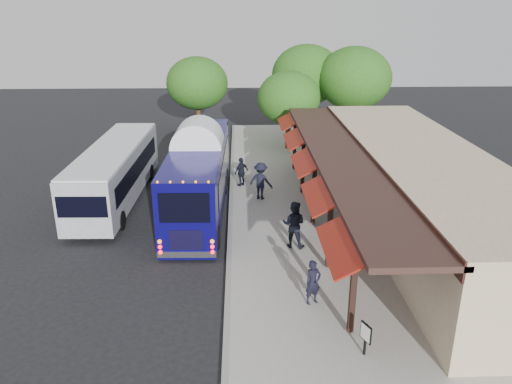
% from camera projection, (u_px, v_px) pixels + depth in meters
% --- Properties ---
extents(ground, '(90.00, 90.00, 0.00)m').
position_uv_depth(ground, '(227.00, 273.00, 18.76)').
color(ground, black).
rests_on(ground, ground).
extents(sidewalk, '(10.00, 40.00, 0.15)m').
position_uv_depth(sidewalk, '(339.00, 225.00, 22.64)').
color(sidewalk, '#9E9B93').
rests_on(sidewalk, ground).
extents(curb, '(0.20, 40.00, 0.16)m').
position_uv_depth(curb, '(230.00, 227.00, 22.48)').
color(curb, gray).
rests_on(curb, ground).
extents(station_shelter, '(8.15, 20.00, 3.60)m').
position_uv_depth(station_shelter, '(417.00, 188.00, 22.13)').
color(station_shelter, tan).
rests_on(station_shelter, ground).
extents(coach_bus, '(2.62, 11.19, 3.55)m').
position_uv_depth(coach_bus, '(199.00, 173.00, 23.94)').
color(coach_bus, '#0B0754').
rests_on(coach_bus, ground).
extents(city_bus, '(2.59, 10.68, 2.85)m').
position_uv_depth(city_bus, '(115.00, 171.00, 25.29)').
color(city_bus, gray).
rests_on(city_bus, ground).
extents(ped_a, '(0.67, 0.56, 1.55)m').
position_uv_depth(ped_a, '(313.00, 282.00, 16.35)').
color(ped_a, black).
rests_on(ped_a, sidewalk).
extents(ped_b, '(1.14, 1.01, 1.97)m').
position_uv_depth(ped_b, '(294.00, 224.00, 20.17)').
color(ped_b, black).
rests_on(ped_b, sidewalk).
extents(ped_c, '(0.95, 0.92, 1.60)m').
position_uv_depth(ped_c, '(241.00, 172.00, 27.13)').
color(ped_c, black).
rests_on(ped_c, sidewalk).
extents(ped_d, '(1.43, 1.17, 1.93)m').
position_uv_depth(ped_d, '(261.00, 181.00, 25.22)').
color(ped_d, black).
rests_on(ped_d, sidewalk).
extents(sign_board, '(0.22, 0.44, 1.02)m').
position_uv_depth(sign_board, '(366.00, 334.00, 13.92)').
color(sign_board, black).
rests_on(sign_board, sidewalk).
extents(tree_left, '(4.23, 4.23, 5.42)m').
position_uv_depth(tree_left, '(289.00, 98.00, 33.45)').
color(tree_left, '#382314').
rests_on(tree_left, ground).
extents(tree_mid, '(5.30, 5.30, 6.78)m').
position_uv_depth(tree_mid, '(307.00, 75.00, 37.64)').
color(tree_mid, '#382314').
rests_on(tree_mid, ground).
extents(tree_right, '(5.30, 5.30, 6.79)m').
position_uv_depth(tree_right, '(354.00, 78.00, 35.78)').
color(tree_right, '#382314').
rests_on(tree_right, ground).
extents(tree_far, '(4.63, 4.63, 5.92)m').
position_uv_depth(tree_far, '(197.00, 83.00, 37.44)').
color(tree_far, '#382314').
rests_on(tree_far, ground).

